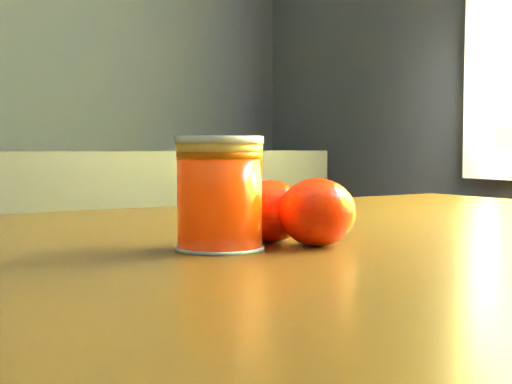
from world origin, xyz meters
TOP-DOWN VIEW (x-y plane):
  - table at (0.94, 0.20)m, footprint 1.16×0.86m
  - juice_glass at (0.80, 0.15)m, footprint 0.07×0.07m
  - orange_front at (0.86, 0.17)m, footprint 0.06×0.06m
  - orange_back at (0.89, 0.13)m, footprint 0.09×0.09m

SIDE VIEW (x-z plane):
  - table at x=0.94m, z-range 0.31..1.13m
  - orange_front at x=0.86m, z-range 0.82..0.88m
  - orange_back at x=0.89m, z-range 0.82..0.88m
  - juice_glass at x=0.80m, z-range 0.82..0.92m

